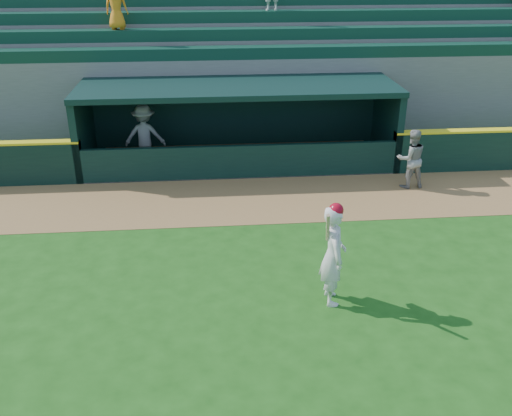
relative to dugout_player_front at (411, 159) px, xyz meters
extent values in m
plane|color=#1B4E13|center=(-4.63, -5.44, -0.83)|extent=(120.00, 120.00, 0.00)
cube|color=olive|center=(-4.63, -0.54, -0.83)|extent=(40.00, 3.00, 0.01)
imported|color=gray|center=(0.00, 0.00, 0.00)|extent=(0.85, 0.68, 1.67)
imported|color=#9B9B96|center=(-7.47, 2.42, 0.11)|extent=(1.24, 0.75, 1.88)
cube|color=slate|center=(-4.63, 2.26, -0.81)|extent=(9.00, 2.60, 0.04)
cube|color=black|center=(-9.23, 2.26, 0.32)|extent=(0.20, 2.60, 2.30)
cube|color=black|center=(-0.03, 2.26, 0.32)|extent=(0.20, 2.60, 2.30)
cube|color=black|center=(-4.63, 3.56, 0.32)|extent=(9.40, 0.20, 2.30)
cube|color=black|center=(-4.63, 2.26, 1.55)|extent=(9.40, 2.80, 0.16)
cube|color=black|center=(-4.63, 1.04, -0.33)|extent=(9.00, 0.16, 1.00)
cube|color=brown|center=(-4.63, 3.06, -0.58)|extent=(8.40, 0.45, 0.10)
cube|color=slate|center=(-4.63, 4.09, 0.62)|extent=(34.00, 0.85, 2.91)
cube|color=#0F3828|center=(-4.63, 3.97, 2.26)|extent=(34.00, 0.60, 0.36)
cube|color=slate|center=(-4.63, 4.94, 0.85)|extent=(34.00, 0.85, 3.36)
cube|color=#0F3828|center=(-4.63, 4.82, 2.71)|extent=(34.00, 0.60, 0.36)
cube|color=slate|center=(-4.63, 5.79, 1.07)|extent=(34.00, 0.85, 3.81)
cube|color=#0F3828|center=(-4.63, 5.67, 3.16)|extent=(34.00, 0.60, 0.36)
cube|color=slate|center=(-4.63, 6.64, 1.30)|extent=(34.00, 0.85, 4.26)
cube|color=#0F3828|center=(-4.63, 6.52, 3.61)|extent=(34.00, 0.60, 0.36)
cube|color=slate|center=(-4.63, 7.49, 1.52)|extent=(34.00, 0.85, 4.71)
cube|color=slate|center=(-4.63, 8.34, 1.75)|extent=(34.00, 0.85, 5.16)
cube|color=slate|center=(-4.63, 9.19, 1.97)|extent=(34.00, 0.85, 5.61)
cube|color=slate|center=(-4.63, 9.76, 1.97)|extent=(34.50, 0.30, 5.61)
imported|color=orange|center=(-8.29, 4.84, 3.60)|extent=(0.76, 0.55, 1.43)
imported|color=silver|center=(-3.33, -5.35, 0.16)|extent=(0.48, 0.72, 1.98)
sphere|color=#A5091B|center=(-3.33, -5.35, 1.07)|extent=(0.27, 0.27, 0.27)
cylinder|color=tan|center=(-3.51, -5.57, 0.84)|extent=(0.20, 0.51, 0.76)
camera|label=1|loc=(-5.55, -14.38, 5.40)|focal=40.00mm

